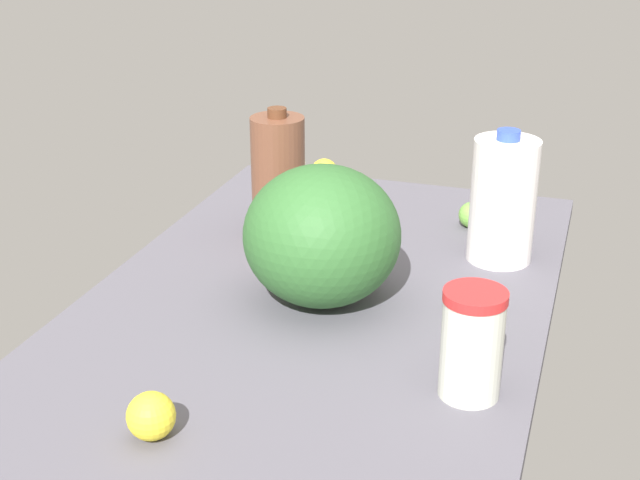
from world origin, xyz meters
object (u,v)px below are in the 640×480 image
watermelon (322,236)px  lime_near_front (476,301)px  lime_by_jug (472,215)px  lemon_beside_bowl (324,172)px  lemon_loose (151,416)px  chocolate_milk_jug (278,177)px  milk_jug (503,200)px  tumbler_cup (472,344)px

watermelon → lime_near_front: watermelon is taller
lime_by_jug → lemon_beside_bowl: 38.51cm
lime_by_jug → lemon_loose: bearing=162.0°
watermelon → lemon_beside_bowl: bearing=17.6°
chocolate_milk_jug → lime_by_jug: 39.65cm
lemon_beside_bowl → lime_near_front: size_ratio=1.16×
milk_jug → lemon_beside_bowl: (28.10, 42.96, -8.42)cm
milk_jug → lime_near_front: size_ratio=4.65×
watermelon → milk_jug: 36.62cm
watermelon → chocolate_milk_jug: chocolate_milk_jug is taller
chocolate_milk_jug → lime_near_front: chocolate_milk_jug is taller
lime_by_jug → lime_near_front: (-37.29, -6.85, 0.02)cm
lime_by_jug → tumbler_cup: bearing=-171.0°
watermelon → chocolate_milk_jug: (23.62, 16.53, 0.38)cm
chocolate_milk_jug → lemon_beside_bowl: size_ratio=4.17×
chocolate_milk_jug → lemon_beside_bowl: bearing=1.2°
lime_near_front → lemon_loose: bearing=143.5°
lime_near_front → tumbler_cup: bearing=-173.2°
lemon_loose → watermelon: bearing=-11.1°
lime_by_jug → milk_jug: bearing=-151.9°
lime_by_jug → lime_near_front: 37.92cm
chocolate_milk_jug → tumbler_cup: bearing=-134.8°
tumbler_cup → chocolate_milk_jug: chocolate_milk_jug is taller
milk_jug → lemon_beside_bowl: 52.02cm
chocolate_milk_jug → lime_near_front: bearing=-116.9°
lemon_loose → chocolate_milk_jug: bearing=6.8°
lemon_beside_bowl → lime_near_front: lemon_beside_bowl is taller
tumbler_cup → chocolate_milk_jug: bearing=45.2°
chocolate_milk_jug → lime_near_front: (-21.29, -41.89, -9.37)cm
tumbler_cup → lime_near_front: (23.11, 2.76, -5.28)cm
lime_by_jug → lemon_beside_bowl: size_ratio=0.85×
watermelon → milk_jug: (26.00, -25.78, -0.13)cm
tumbler_cup → lemon_loose: size_ratio=2.49×
lemon_beside_bowl → lime_by_jug: bearing=-112.1°
tumbler_cup → lime_by_jug: size_ratio=3.01×
milk_jug → lime_near_front: 25.28cm
chocolate_milk_jug → lime_by_jug: bearing=-65.5°
chocolate_milk_jug → lemon_beside_bowl: (30.49, 0.64, -8.94)cm
watermelon → lemon_loose: size_ratio=4.08×
tumbler_cup → milk_jug: milk_jug is taller
watermelon → lime_near_front: bearing=-84.8°
tumbler_cup → lemon_loose: tumbler_cup is taller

